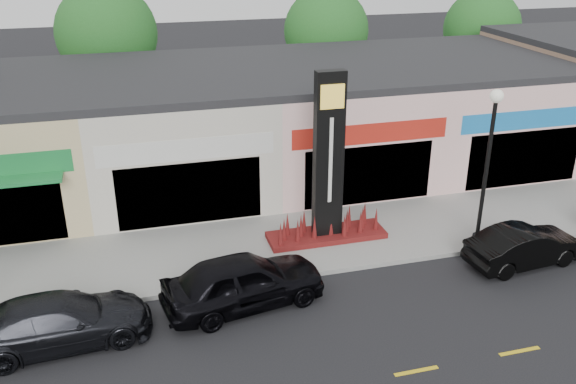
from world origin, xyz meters
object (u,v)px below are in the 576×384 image
(car_dark_sedan, at_px, (59,321))
(car_black_conv, at_px, (525,246))
(lamp_east_near, at_px, (489,153))
(car_black_sedan, at_px, (244,281))
(pylon_sign, at_px, (328,183))

(car_dark_sedan, relative_size, car_black_conv, 1.19)
(lamp_east_near, height_order, car_black_sedan, lamp_east_near)
(pylon_sign, height_order, car_dark_sedan, pylon_sign)
(car_black_sedan, bearing_deg, car_dark_sedan, 85.45)
(pylon_sign, bearing_deg, car_dark_sedan, -157.49)
(pylon_sign, xyz_separation_m, car_black_sedan, (-3.62, -3.13, -1.46))
(pylon_sign, relative_size, car_dark_sedan, 1.24)
(lamp_east_near, height_order, car_dark_sedan, lamp_east_near)
(pylon_sign, height_order, car_black_conv, pylon_sign)
(car_dark_sedan, xyz_separation_m, car_black_sedan, (5.11, 0.49, 0.12))
(lamp_east_near, xyz_separation_m, pylon_sign, (-5.00, 1.70, -1.20))
(car_dark_sedan, bearing_deg, car_black_sedan, -89.51)
(car_dark_sedan, bearing_deg, pylon_sign, -72.45)
(lamp_east_near, distance_m, pylon_sign, 5.42)
(car_dark_sedan, height_order, car_black_conv, car_dark_sedan)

